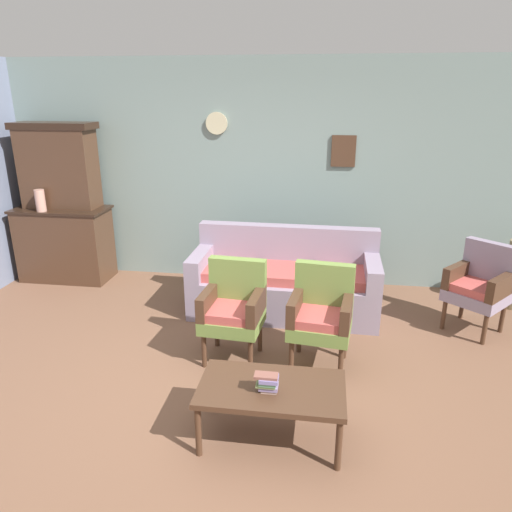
% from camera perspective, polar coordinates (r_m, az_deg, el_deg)
% --- Properties ---
extents(ground_plane, '(7.68, 7.68, 0.00)m').
position_cam_1_polar(ground_plane, '(4.01, -3.62, -16.43)').
color(ground_plane, brown).
extents(wall_back_with_decor, '(6.40, 0.09, 2.70)m').
position_cam_1_polar(wall_back_with_decor, '(5.94, 1.33, 9.67)').
color(wall_back_with_decor, gray).
rests_on(wall_back_with_decor, ground).
extents(side_cabinet, '(1.16, 0.55, 0.93)m').
position_cam_1_polar(side_cabinet, '(6.60, -21.66, 1.37)').
color(side_cabinet, '#472D1E').
rests_on(side_cabinet, ground).
extents(cabinet_upper_hutch, '(0.99, 0.38, 1.03)m').
position_cam_1_polar(cabinet_upper_hutch, '(6.46, -22.39, 9.92)').
color(cabinet_upper_hutch, '#472D1E').
rests_on(cabinet_upper_hutch, side_cabinet).
extents(vase_on_cabinet, '(0.12, 0.12, 0.27)m').
position_cam_1_polar(vase_on_cabinet, '(6.38, -24.20, 6.02)').
color(vase_on_cabinet, tan).
rests_on(vase_on_cabinet, side_cabinet).
extents(floral_couch, '(2.01, 0.83, 0.90)m').
position_cam_1_polar(floral_couch, '(5.28, 3.41, -3.21)').
color(floral_couch, gray).
rests_on(floral_couch, ground).
extents(armchair_row_middle, '(0.56, 0.53, 0.90)m').
position_cam_1_polar(armchair_row_middle, '(4.32, -2.67, -5.98)').
color(armchair_row_middle, olive).
rests_on(armchair_row_middle, ground).
extents(armchair_near_couch_end, '(0.57, 0.55, 0.90)m').
position_cam_1_polar(armchair_near_couch_end, '(4.24, 7.74, -6.61)').
color(armchair_near_couch_end, olive).
rests_on(armchair_near_couch_end, ground).
extents(wingback_chair_by_fireplace, '(0.71, 0.71, 0.90)m').
position_cam_1_polar(wingback_chair_by_fireplace, '(5.29, 25.04, -3.01)').
color(wingback_chair_by_fireplace, gray).
rests_on(wingback_chair_by_fireplace, ground).
extents(coffee_table, '(1.00, 0.56, 0.42)m').
position_cam_1_polar(coffee_table, '(3.42, 1.85, -15.80)').
color(coffee_table, '#472D1E').
rests_on(coffee_table, ground).
extents(book_stack_on_table, '(0.16, 0.12, 0.14)m').
position_cam_1_polar(book_stack_on_table, '(3.30, 1.42, -14.75)').
color(book_stack_on_table, tan).
rests_on(book_stack_on_table, coffee_table).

